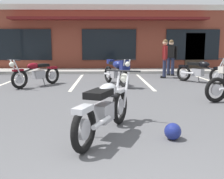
{
  "coord_description": "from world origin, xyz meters",
  "views": [
    {
      "loc": [
        -0.24,
        -1.92,
        1.43
      ],
      "look_at": [
        -0.1,
        3.41,
        0.55
      ],
      "focal_mm": 43.29,
      "sensor_mm": 36.0,
      "label": 1
    }
  ],
  "objects_px": {
    "motorcycle_foreground_classic": "(105,107)",
    "motorcycle_black_cruiser": "(36,73)",
    "motorcycle_green_cafe_racer": "(117,71)",
    "person_in_shorts_foreground": "(165,56)",
    "person_in_black_shirt": "(171,55)",
    "motorcycle_silver_naked": "(200,71)",
    "helmet_on_pavement": "(173,131)"
  },
  "relations": [
    {
      "from": "motorcycle_silver_naked",
      "to": "helmet_on_pavement",
      "type": "xyz_separation_m",
      "value": [
        -2.59,
        -6.17,
        -0.33
      ]
    },
    {
      "from": "helmet_on_pavement",
      "to": "motorcycle_black_cruiser",
      "type": "bearing_deg",
      "value": 121.88
    },
    {
      "from": "motorcycle_silver_naked",
      "to": "helmet_on_pavement",
      "type": "relative_size",
      "value": 6.77
    },
    {
      "from": "motorcycle_foreground_classic",
      "to": "motorcycle_green_cafe_racer",
      "type": "distance_m",
      "value": 5.39
    },
    {
      "from": "motorcycle_green_cafe_racer",
      "to": "person_in_black_shirt",
      "type": "relative_size",
      "value": 1.2
    },
    {
      "from": "motorcycle_silver_naked",
      "to": "motorcycle_green_cafe_racer",
      "type": "distance_m",
      "value": 3.24
    },
    {
      "from": "motorcycle_black_cruiser",
      "to": "helmet_on_pavement",
      "type": "xyz_separation_m",
      "value": [
        3.43,
        -5.51,
        -0.33
      ]
    },
    {
      "from": "motorcycle_silver_naked",
      "to": "helmet_on_pavement",
      "type": "distance_m",
      "value": 6.7
    },
    {
      "from": "person_in_black_shirt",
      "to": "person_in_shorts_foreground",
      "type": "height_order",
      "value": "same"
    },
    {
      "from": "motorcycle_green_cafe_racer",
      "to": "motorcycle_foreground_classic",
      "type": "bearing_deg",
      "value": -94.47
    },
    {
      "from": "motorcycle_foreground_classic",
      "to": "motorcycle_silver_naked",
      "type": "distance_m",
      "value": 6.96
    },
    {
      "from": "motorcycle_black_cruiser",
      "to": "helmet_on_pavement",
      "type": "relative_size",
      "value": 6.93
    },
    {
      "from": "person_in_black_shirt",
      "to": "helmet_on_pavement",
      "type": "height_order",
      "value": "person_in_black_shirt"
    },
    {
      "from": "motorcycle_black_cruiser",
      "to": "helmet_on_pavement",
      "type": "height_order",
      "value": "motorcycle_black_cruiser"
    },
    {
      "from": "motorcycle_foreground_classic",
      "to": "motorcycle_black_cruiser",
      "type": "xyz_separation_m",
      "value": [
        -2.4,
        5.29,
        0.0
      ]
    },
    {
      "from": "person_in_shorts_foreground",
      "to": "motorcycle_silver_naked",
      "type": "bearing_deg",
      "value": -58.2
    },
    {
      "from": "motorcycle_silver_naked",
      "to": "motorcycle_green_cafe_racer",
      "type": "bearing_deg",
      "value": -169.83
    },
    {
      "from": "person_in_shorts_foreground",
      "to": "helmet_on_pavement",
      "type": "xyz_separation_m",
      "value": [
        -1.57,
        -7.8,
        -0.82
      ]
    },
    {
      "from": "motorcycle_green_cafe_racer",
      "to": "helmet_on_pavement",
      "type": "height_order",
      "value": "motorcycle_green_cafe_racer"
    },
    {
      "from": "motorcycle_foreground_classic",
      "to": "helmet_on_pavement",
      "type": "xyz_separation_m",
      "value": [
        1.03,
        -0.22,
        -0.33
      ]
    },
    {
      "from": "motorcycle_foreground_classic",
      "to": "person_in_black_shirt",
      "type": "relative_size",
      "value": 1.19
    },
    {
      "from": "motorcycle_foreground_classic",
      "to": "motorcycle_silver_naked",
      "type": "bearing_deg",
      "value": 58.73
    },
    {
      "from": "motorcycle_silver_naked",
      "to": "motorcycle_green_cafe_racer",
      "type": "height_order",
      "value": "same"
    },
    {
      "from": "motorcycle_black_cruiser",
      "to": "motorcycle_green_cafe_racer",
      "type": "relative_size",
      "value": 0.89
    },
    {
      "from": "motorcycle_green_cafe_racer",
      "to": "helmet_on_pavement",
      "type": "xyz_separation_m",
      "value": [
        0.61,
        -5.6,
        -0.4
      ]
    },
    {
      "from": "motorcycle_black_cruiser",
      "to": "helmet_on_pavement",
      "type": "bearing_deg",
      "value": -58.12
    },
    {
      "from": "person_in_shorts_foreground",
      "to": "person_in_black_shirt",
      "type": "bearing_deg",
      "value": 61.81
    },
    {
      "from": "person_in_black_shirt",
      "to": "helmet_on_pavement",
      "type": "xyz_separation_m",
      "value": [
        -2.07,
        -8.73,
        -0.82
      ]
    },
    {
      "from": "motorcycle_foreground_classic",
      "to": "motorcycle_green_cafe_racer",
      "type": "height_order",
      "value": "same"
    },
    {
      "from": "motorcycle_green_cafe_racer",
      "to": "motorcycle_silver_naked",
      "type": "bearing_deg",
      "value": 10.17
    },
    {
      "from": "person_in_shorts_foreground",
      "to": "helmet_on_pavement",
      "type": "relative_size",
      "value": 6.44
    },
    {
      "from": "motorcycle_foreground_classic",
      "to": "person_in_shorts_foreground",
      "type": "height_order",
      "value": "person_in_shorts_foreground"
    }
  ]
}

